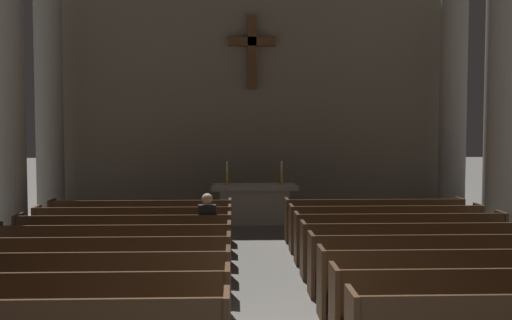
# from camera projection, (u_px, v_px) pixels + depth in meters

# --- Properties ---
(pew_left_row_2) EXTENTS (3.87, 0.50, 0.95)m
(pew_left_row_2) POSITION_uv_depth(u_px,v_px,m) (60.00, 309.00, 7.06)
(pew_left_row_2) COLOR #422B19
(pew_left_row_2) RESTS_ON ground
(pew_left_row_3) EXTENTS (3.87, 0.50, 0.95)m
(pew_left_row_3) POSITION_uv_depth(u_px,v_px,m) (82.00, 285.00, 8.12)
(pew_left_row_3) COLOR #422B19
(pew_left_row_3) RESTS_ON ground
(pew_left_row_4) EXTENTS (3.87, 0.50, 0.95)m
(pew_left_row_4) POSITION_uv_depth(u_px,v_px,m) (100.00, 267.00, 9.17)
(pew_left_row_4) COLOR #422B19
(pew_left_row_4) RESTS_ON ground
(pew_left_row_5) EXTENTS (3.87, 0.50, 0.95)m
(pew_left_row_5) POSITION_uv_depth(u_px,v_px,m) (113.00, 252.00, 10.22)
(pew_left_row_5) COLOR #422B19
(pew_left_row_5) RESTS_ON ground
(pew_left_row_6) EXTENTS (3.87, 0.50, 0.95)m
(pew_left_row_6) POSITION_uv_depth(u_px,v_px,m) (124.00, 240.00, 11.27)
(pew_left_row_6) COLOR #422B19
(pew_left_row_6) RESTS_ON ground
(pew_left_row_7) EXTENTS (3.87, 0.50, 0.95)m
(pew_left_row_7) POSITION_uv_depth(u_px,v_px,m) (134.00, 230.00, 12.33)
(pew_left_row_7) COLOR #422B19
(pew_left_row_7) RESTS_ON ground
(pew_left_row_8) EXTENTS (3.87, 0.50, 0.95)m
(pew_left_row_8) POSITION_uv_depth(u_px,v_px,m) (141.00, 221.00, 13.38)
(pew_left_row_8) COLOR #422B19
(pew_left_row_8) RESTS_ON ground
(pew_right_row_2) EXTENTS (3.87, 0.50, 0.95)m
(pew_right_row_2) POSITION_uv_depth(u_px,v_px,m) (497.00, 305.00, 7.25)
(pew_right_row_2) COLOR #422B19
(pew_right_row_2) RESTS_ON ground
(pew_right_row_3) EXTENTS (3.87, 0.50, 0.95)m
(pew_right_row_3) POSITION_uv_depth(u_px,v_px,m) (463.00, 281.00, 8.30)
(pew_right_row_3) COLOR #422B19
(pew_right_row_3) RESTS_ON ground
(pew_right_row_4) EXTENTS (3.87, 0.50, 0.95)m
(pew_right_row_4) POSITION_uv_depth(u_px,v_px,m) (437.00, 264.00, 9.36)
(pew_right_row_4) COLOR #422B19
(pew_right_row_4) RESTS_ON ground
(pew_right_row_5) EXTENTS (3.87, 0.50, 0.95)m
(pew_right_row_5) POSITION_uv_depth(u_px,v_px,m) (417.00, 249.00, 10.41)
(pew_right_row_5) COLOR #422B19
(pew_right_row_5) RESTS_ON ground
(pew_right_row_6) EXTENTS (3.87, 0.50, 0.95)m
(pew_right_row_6) POSITION_uv_depth(u_px,v_px,m) (400.00, 238.00, 11.46)
(pew_right_row_6) COLOR #422B19
(pew_right_row_6) RESTS_ON ground
(pew_right_row_7) EXTENTS (3.87, 0.50, 0.95)m
(pew_right_row_7) POSITION_uv_depth(u_px,v_px,m) (386.00, 228.00, 12.51)
(pew_right_row_7) COLOR #422B19
(pew_right_row_7) RESTS_ON ground
(pew_right_row_8) EXTENTS (3.87, 0.50, 0.95)m
(pew_right_row_8) POSITION_uv_depth(u_px,v_px,m) (374.00, 220.00, 13.57)
(pew_right_row_8) COLOR #422B19
(pew_right_row_8) RESTS_ON ground
(column_left_third) EXTENTS (1.07, 1.07, 7.62)m
(column_left_third) POSITION_uv_depth(u_px,v_px,m) (7.00, 70.00, 13.26)
(column_left_third) COLOR #9E998E
(column_left_third) RESTS_ON ground
(column_right_third) EXTENTS (1.07, 1.07, 7.62)m
(column_right_third) POSITION_uv_depth(u_px,v_px,m) (502.00, 71.00, 13.66)
(column_right_third) COLOR #9E998E
(column_right_third) RESTS_ON ground
(column_left_fourth) EXTENTS (1.07, 1.07, 7.62)m
(column_left_fourth) POSITION_uv_depth(u_px,v_px,m) (49.00, 79.00, 16.27)
(column_left_fourth) COLOR #9E998E
(column_left_fourth) RESTS_ON ground
(column_right_fourth) EXTENTS (1.07, 1.07, 7.62)m
(column_right_fourth) POSITION_uv_depth(u_px,v_px,m) (453.00, 80.00, 16.67)
(column_right_fourth) COLOR #9E998E
(column_right_fourth) RESTS_ON ground
(altar) EXTENTS (2.20, 0.90, 1.01)m
(altar) POSITION_uv_depth(u_px,v_px,m) (254.00, 203.00, 15.99)
(altar) COLOR #A8A399
(altar) RESTS_ON ground
(candlestick_left) EXTENTS (0.16, 0.16, 0.60)m
(candlestick_left) POSITION_uv_depth(u_px,v_px,m) (227.00, 177.00, 15.92)
(candlestick_left) COLOR #B79338
(candlestick_left) RESTS_ON altar
(candlestick_right) EXTENTS (0.16, 0.16, 0.60)m
(candlestick_right) POSITION_uv_depth(u_px,v_px,m) (282.00, 177.00, 15.97)
(candlestick_right) COLOR #B79338
(candlestick_right) RESTS_ON altar
(apse_with_cross) EXTENTS (11.87, 0.50, 8.33)m
(apse_with_cross) POSITION_uv_depth(u_px,v_px,m) (252.00, 68.00, 17.95)
(apse_with_cross) COLOR gray
(apse_with_cross) RESTS_ON ground
(lone_worshipper) EXTENTS (0.32, 0.43, 1.32)m
(lone_worshipper) POSITION_uv_depth(u_px,v_px,m) (207.00, 227.00, 11.35)
(lone_worshipper) COLOR #26262B
(lone_worshipper) RESTS_ON ground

